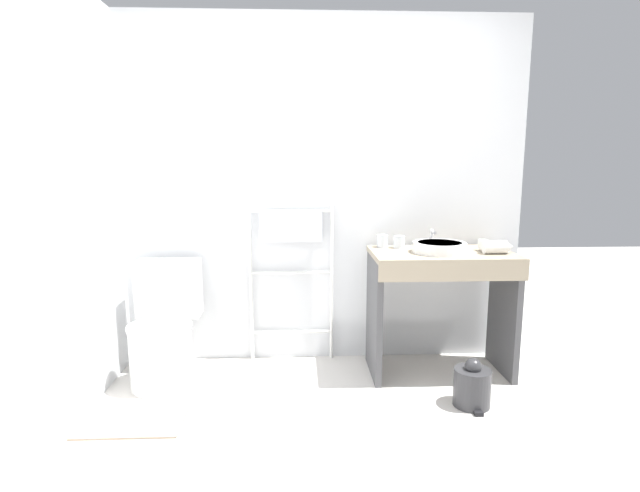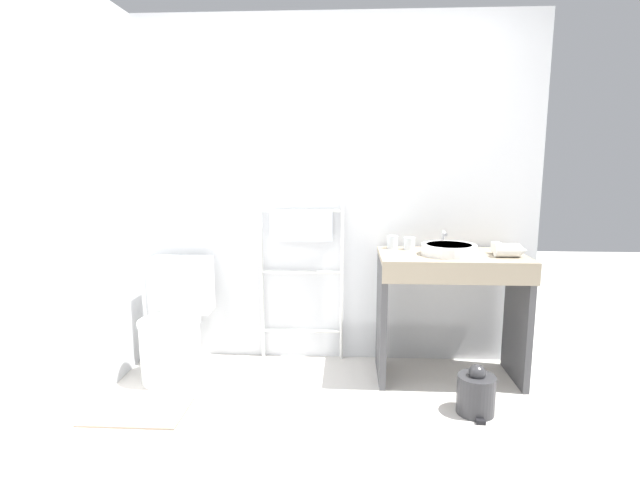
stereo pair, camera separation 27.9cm
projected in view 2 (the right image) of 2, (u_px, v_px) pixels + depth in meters
name	position (u px, v px, depth m)	size (l,w,h in m)	color
ground_plane	(313.00, 481.00, 2.25)	(12.00, 12.00, 0.00)	silver
wall_back	(328.00, 192.00, 3.55)	(2.94, 0.12, 2.41)	silver
wall_side	(76.00, 200.00, 2.85)	(0.12, 2.17, 2.41)	silver
toilet	(174.00, 327.00, 3.34)	(0.42, 0.56, 0.78)	white
towel_radiator	(301.00, 245.00, 3.52)	(0.60, 0.06, 1.13)	white
vanity_counter	(451.00, 295.00, 3.24)	(0.93, 0.55, 0.84)	gray
sink_basin	(449.00, 249.00, 3.17)	(0.35, 0.35, 0.07)	white
faucet	(444.00, 238.00, 3.35)	(0.02, 0.10, 0.13)	silver
cup_near_wall	(392.00, 242.00, 3.40)	(0.07, 0.07, 0.09)	silver
cup_near_edge	(409.00, 243.00, 3.36)	(0.08, 0.08, 0.08)	silver
hair_dryer	(508.00, 250.00, 3.11)	(0.20, 0.19, 0.09)	white
trash_bin	(476.00, 393.00, 2.84)	(0.22, 0.25, 0.29)	#333335
bath_mat	(137.00, 412.00, 2.87)	(0.56, 0.36, 0.01)	gray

